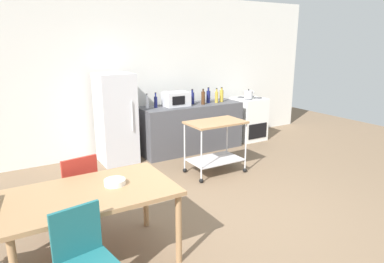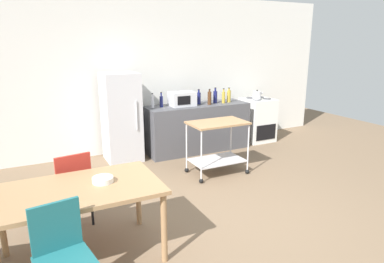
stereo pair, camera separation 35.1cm
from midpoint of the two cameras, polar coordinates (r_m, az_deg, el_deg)
name	(u,v)px [view 1 (the left image)]	position (r m, az deg, el deg)	size (l,w,h in m)	color
ground_plane	(237,218)	(4.27, 5.18, -14.23)	(12.00, 12.00, 0.00)	brown
back_wall	(134,75)	(6.61, -11.23, 9.19)	(8.40, 0.12, 2.90)	silver
kitchen_counter	(191,127)	(6.61, -1.65, 0.66)	(2.00, 0.64, 0.90)	#4C4C51
dining_table	(92,199)	(3.36, -19.32, -10.64)	(1.50, 0.90, 0.75)	#A37A51
chair_red	(77,187)	(4.05, -20.94, -8.70)	(0.46, 0.46, 0.89)	#B72D23
chair_teal	(84,259)	(2.85, -21.08, -19.22)	(0.46, 0.46, 0.89)	#1E666B
stove_oven	(249,119)	(7.42, 8.09, 2.11)	(0.60, 0.61, 0.92)	white
refrigerator	(116,119)	(6.08, -14.16, 2.09)	(0.60, 0.63, 1.55)	silver
kitchen_cart	(215,138)	(5.42, 2.07, -1.19)	(0.91, 0.57, 0.85)	#A37A51
bottle_soy_sauce	(147,102)	(6.20, -9.12, 4.84)	(0.06, 0.06, 0.26)	silver
bottle_sesame_oil	(156,102)	(6.25, -7.68, 4.95)	(0.06, 0.06, 0.28)	navy
microwave	(176,99)	(6.37, -4.26, 5.41)	(0.46, 0.35, 0.26)	silver
bottle_sparkling_water	(192,98)	(6.55, -1.50, 5.61)	(0.08, 0.08, 0.29)	navy
bottle_hot_sauce	(203,98)	(6.51, 0.32, 5.65)	(0.07, 0.07, 0.30)	#4C2D19
bottle_soda	(208,96)	(6.68, 1.23, 5.86)	(0.08, 0.08, 0.30)	navy
bottle_olive_oil	(217,97)	(6.69, 2.61, 5.79)	(0.06, 0.06, 0.29)	gold
bottle_vinegar	(222,96)	(6.81, 3.47, 5.97)	(0.07, 0.07, 0.29)	gold
fruit_bowl	(115,182)	(3.39, -15.68, -8.16)	(0.20, 0.20, 0.05)	white
kettle	(248,94)	(7.17, 8.00, 6.13)	(0.24, 0.17, 0.19)	silver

